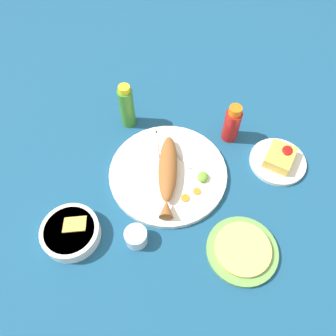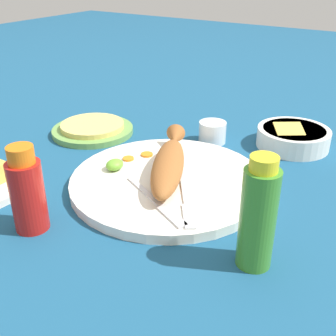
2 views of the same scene
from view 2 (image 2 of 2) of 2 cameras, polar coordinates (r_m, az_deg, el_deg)
ground_plane at (r=0.80m, az=0.00°, el=-2.42°), size 4.00×4.00×0.00m
main_plate at (r=0.80m, az=0.00°, el=-1.86°), size 0.37×0.37×0.02m
fried_fish at (r=0.80m, az=0.13°, el=0.75°), size 0.27×0.17×0.05m
fork_near at (r=0.71m, az=2.50°, el=-4.58°), size 0.16×0.12×0.00m
fork_far at (r=0.71m, az=-1.38°, el=-4.82°), size 0.09×0.17×0.00m
carrot_slice_near at (r=0.88m, az=-2.88°, el=1.84°), size 0.02×0.02×0.00m
carrot_slice_mid at (r=0.86m, az=-5.40°, el=1.27°), size 0.02×0.02×0.00m
lime_wedge_main at (r=0.82m, az=-7.24°, el=0.45°), size 0.04×0.03×0.02m
hot_sauce_bottle_red at (r=0.69m, az=-18.54°, el=-3.08°), size 0.05×0.05×0.14m
hot_sauce_bottle_green at (r=0.58m, az=12.09°, el=-6.35°), size 0.05×0.05×0.17m
salt_cup at (r=0.99m, az=6.02°, el=4.68°), size 0.06×0.06×0.05m
guacamole_bowl at (r=1.00m, az=16.59°, el=4.11°), size 0.16×0.16×0.06m
tortilla_plate at (r=1.05m, az=-10.15°, el=5.01°), size 0.20×0.20×0.01m
tortilla_stack at (r=1.05m, az=-10.20°, el=5.67°), size 0.15×0.15×0.01m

